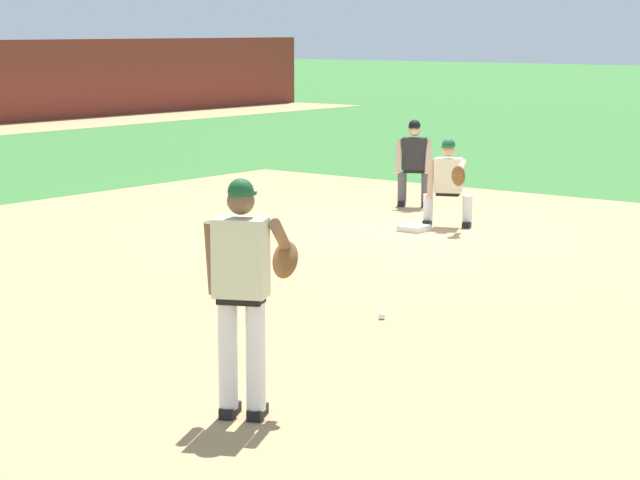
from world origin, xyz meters
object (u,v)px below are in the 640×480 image
(baseball, at_px, (382,316))
(first_baseman, at_px, (449,179))
(pitcher, at_px, (245,283))
(umpire, at_px, (414,160))
(first_base_bag, at_px, (414,228))

(baseball, relative_size, first_baseman, 0.06)
(pitcher, relative_size, umpire, 1.27)
(baseball, relative_size, umpire, 0.05)
(umpire, bearing_deg, pitcher, -152.68)
(first_base_bag, xyz_separation_m, umpire, (2.16, 1.45, 0.75))
(first_baseman, bearing_deg, baseball, -154.19)
(baseball, bearing_deg, first_base_bag, 30.28)
(umpire, bearing_deg, baseball, -148.60)
(pitcher, height_order, first_baseman, pitcher)
(pitcher, bearing_deg, first_base_bag, 25.47)
(umpire, bearing_deg, first_base_bag, -146.16)
(pitcher, bearing_deg, baseball, 17.54)
(first_base_bag, relative_size, umpire, 0.26)
(first_baseman, xyz_separation_m, umpire, (1.53, 1.64, 0.06))
(first_baseman, distance_m, umpire, 2.25)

